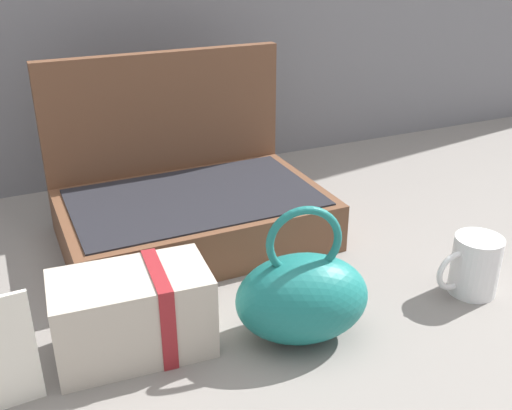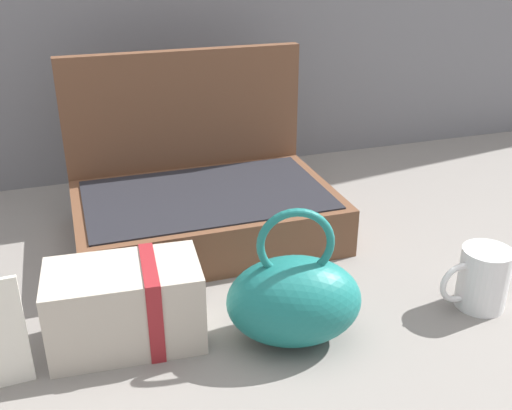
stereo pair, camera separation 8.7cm
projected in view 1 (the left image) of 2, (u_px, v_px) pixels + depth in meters
The scene contains 5 objects.
ground_plane at pixel (266, 285), 0.97m from camera, with size 6.00×6.00×0.00m, color slate.
open_suitcase at pixel (188, 200), 1.10m from camera, with size 0.47×0.32×0.32m.
teal_pouch_handbag at pixel (302, 296), 0.82m from camera, with size 0.21×0.17×0.20m.
cream_toiletry_bag at pixel (135, 313), 0.80m from camera, with size 0.21×0.13×0.12m.
coffee_mug at pixel (474, 265), 0.93m from camera, with size 0.11×0.08×0.10m.
Camera 1 is at (-0.36, -0.74, 0.53)m, focal length 41.65 mm.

